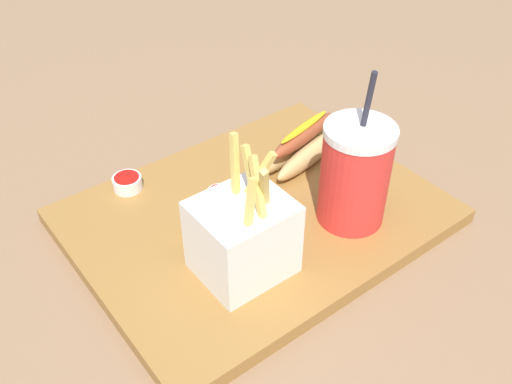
# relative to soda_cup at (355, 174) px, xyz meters

# --- Properties ---
(ground_plane) EXTENTS (2.40, 2.40, 0.02)m
(ground_plane) POSITION_rel_soda_cup_xyz_m (-0.09, 0.08, -0.10)
(ground_plane) COLOR #8C6B4C
(food_tray) EXTENTS (0.45, 0.35, 0.02)m
(food_tray) POSITION_rel_soda_cup_xyz_m (-0.09, 0.08, -0.08)
(food_tray) COLOR olive
(food_tray) RESTS_ON ground_plane
(soda_cup) EXTENTS (0.09, 0.09, 0.20)m
(soda_cup) POSITION_rel_soda_cup_xyz_m (0.00, 0.00, 0.00)
(soda_cup) COLOR red
(soda_cup) RESTS_ON food_tray
(fries_basket) EXTENTS (0.10, 0.09, 0.16)m
(fries_basket) POSITION_rel_soda_cup_xyz_m (-0.16, 0.01, -0.02)
(fries_basket) COLOR white
(fries_basket) RESTS_ON food_tray
(hot_dog_1) EXTENTS (0.16, 0.09, 0.06)m
(hot_dog_1) POSITION_rel_soda_cup_xyz_m (0.03, 0.13, -0.04)
(hot_dog_1) COLOR tan
(hot_dog_1) RESTS_ON food_tray
(ketchup_cup_1) EXTENTS (0.04, 0.04, 0.02)m
(ketchup_cup_1) POSITION_rel_soda_cup_xyz_m (-0.17, 0.09, -0.06)
(ketchup_cup_1) COLOR white
(ketchup_cup_1) RESTS_ON food_tray
(ketchup_cup_2) EXTENTS (0.03, 0.03, 0.02)m
(ketchup_cup_2) POSITION_rel_soda_cup_xyz_m (-0.12, 0.12, -0.06)
(ketchup_cup_2) COLOR white
(ketchup_cup_2) RESTS_ON food_tray
(ketchup_cup_3) EXTENTS (0.04, 0.04, 0.02)m
(ketchup_cup_3) POSITION_rel_soda_cup_xyz_m (-0.20, 0.22, -0.06)
(ketchup_cup_3) COLOR white
(ketchup_cup_3) RESTS_ON food_tray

